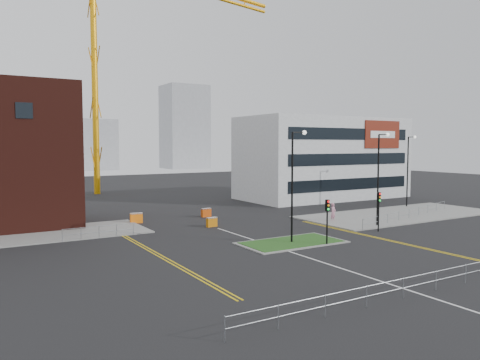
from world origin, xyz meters
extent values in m
plane|color=black|center=(0.00, 0.00, 0.00)|extent=(200.00, 200.00, 0.00)
cube|color=slate|center=(22.00, 14.00, 0.06)|extent=(24.00, 10.00, 0.12)
cube|color=slate|center=(2.00, 8.00, 0.04)|extent=(8.60, 4.60, 0.08)
cube|color=#1E4316|center=(2.00, 8.00, 0.06)|extent=(8.00, 4.00, 0.12)
cube|color=black|center=(-16.00, 22.98, 11.00)|extent=(1.40, 0.10, 1.40)
cube|color=#B6B8BB|center=(26.00, 32.00, 6.00)|extent=(25.00, 12.00, 12.00)
cube|color=black|center=(26.00, 25.98, 2.50)|extent=(22.00, 0.10, 1.60)
cube|color=black|center=(26.00, 25.98, 6.00)|extent=(22.00, 0.10, 1.60)
cube|color=black|center=(26.00, 25.98, 9.50)|extent=(22.00, 0.10, 1.60)
cube|color=maroon|center=(32.00, 25.92, 9.50)|extent=(7.00, 0.15, 4.00)
cube|color=white|center=(32.00, 25.82, 9.50)|extent=(5.00, 0.05, 1.00)
cylinder|color=orange|center=(-2.00, 55.00, 18.99)|extent=(1.00, 1.00, 37.98)
cylinder|color=black|center=(2.00, 8.00, 4.50)|extent=(0.16, 0.16, 9.00)
cylinder|color=black|center=(2.60, 8.00, 9.00)|extent=(1.20, 0.10, 0.10)
sphere|color=silver|center=(3.20, 8.00, 9.00)|extent=(0.36, 0.36, 0.36)
cylinder|color=black|center=(14.00, 10.00, 4.50)|extent=(0.16, 0.16, 9.00)
cylinder|color=black|center=(14.60, 10.00, 9.00)|extent=(1.20, 0.10, 0.10)
sphere|color=silver|center=(15.20, 10.00, 9.00)|extent=(0.36, 0.36, 0.36)
cylinder|color=black|center=(28.00, 18.00, 4.50)|extent=(0.16, 0.16, 9.00)
cylinder|color=black|center=(28.60, 18.00, 9.00)|extent=(1.20, 0.10, 0.10)
sphere|color=silver|center=(29.20, 18.00, 9.00)|extent=(0.36, 0.36, 0.36)
cylinder|color=black|center=(4.00, 6.00, 1.50)|extent=(0.12, 0.12, 3.00)
cube|color=black|center=(4.00, 6.00, 3.20)|extent=(0.28, 0.22, 0.90)
sphere|color=red|center=(4.00, 5.87, 3.50)|extent=(0.18, 0.18, 0.18)
sphere|color=orange|center=(4.00, 5.87, 3.20)|extent=(0.18, 0.18, 0.18)
sphere|color=#0CCC33|center=(4.00, 5.87, 2.90)|extent=(0.18, 0.18, 0.18)
cylinder|color=black|center=(12.00, 8.00, 1.50)|extent=(0.12, 0.12, 3.00)
cube|color=black|center=(12.00, 8.00, 3.20)|extent=(0.28, 0.22, 0.90)
sphere|color=red|center=(12.00, 7.87, 3.50)|extent=(0.18, 0.18, 0.18)
sphere|color=orange|center=(12.00, 7.87, 3.20)|extent=(0.18, 0.18, 0.18)
sphere|color=#0CCC33|center=(12.00, 7.87, 2.90)|extent=(0.18, 0.18, 0.18)
cylinder|color=gray|center=(0.00, -6.00, 1.05)|extent=(24.00, 0.04, 0.04)
cylinder|color=gray|center=(0.00, -6.00, 0.55)|extent=(24.00, 0.04, 0.04)
cylinder|color=gray|center=(-12.00, -6.00, 0.55)|extent=(0.05, 0.05, 1.10)
cylinder|color=gray|center=(-11.00, 18.00, 1.05)|extent=(6.00, 0.04, 0.04)
cylinder|color=gray|center=(-11.00, 18.00, 0.55)|extent=(6.00, 0.04, 0.04)
cylinder|color=gray|center=(-14.00, 18.00, 0.55)|extent=(0.05, 0.05, 1.10)
cylinder|color=gray|center=(-8.00, 18.00, 0.55)|extent=(0.05, 0.05, 1.10)
cylinder|color=gray|center=(20.50, 11.50, 1.05)|extent=(19.01, 5.04, 0.04)
cylinder|color=gray|center=(20.50, 11.50, 0.55)|extent=(19.01, 5.04, 0.04)
cylinder|color=gray|center=(11.00, 9.00, 0.55)|extent=(0.05, 0.05, 1.10)
cylinder|color=gray|center=(30.00, 14.00, 0.55)|extent=(0.05, 0.05, 1.10)
cube|color=silver|center=(0.00, 2.00, 0.01)|extent=(0.15, 30.00, 0.01)
cube|color=gold|center=(-9.00, 10.00, 0.01)|extent=(0.12, 24.00, 0.01)
cube|color=gold|center=(-8.70, 10.00, 0.01)|extent=(0.12, 24.00, 0.01)
cube|color=gold|center=(9.50, 6.00, 0.01)|extent=(0.12, 20.00, 0.01)
cube|color=gold|center=(9.80, 6.00, 0.01)|extent=(0.12, 20.00, 0.01)
cube|color=gray|center=(10.00, 130.00, 8.00)|extent=(24.00, 12.00, 16.00)
cube|color=gray|center=(45.00, 125.00, 14.00)|extent=(14.00, 12.00, 28.00)
cube|color=gray|center=(-8.00, 140.00, 6.00)|extent=(30.00, 12.00, 12.00)
imported|color=#C9829B|center=(12.14, 14.26, 0.99)|extent=(0.83, 0.67, 1.98)
cube|color=orange|center=(-5.73, 24.00, 0.52)|extent=(1.28, 0.56, 1.04)
cube|color=silver|center=(-5.73, 24.00, 0.98)|extent=(1.28, 0.56, 0.12)
cube|color=#CE470B|center=(2.27, 24.00, 0.48)|extent=(1.18, 0.51, 0.95)
cube|color=silver|center=(2.27, 24.00, 0.91)|extent=(1.18, 0.51, 0.11)
cube|color=#C66D0B|center=(-0.10, 18.09, 0.46)|extent=(1.15, 0.53, 0.93)
cube|color=silver|center=(-0.10, 18.09, 0.88)|extent=(1.15, 0.53, 0.11)
camera|label=1|loc=(-20.91, -22.13, 8.00)|focal=35.00mm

